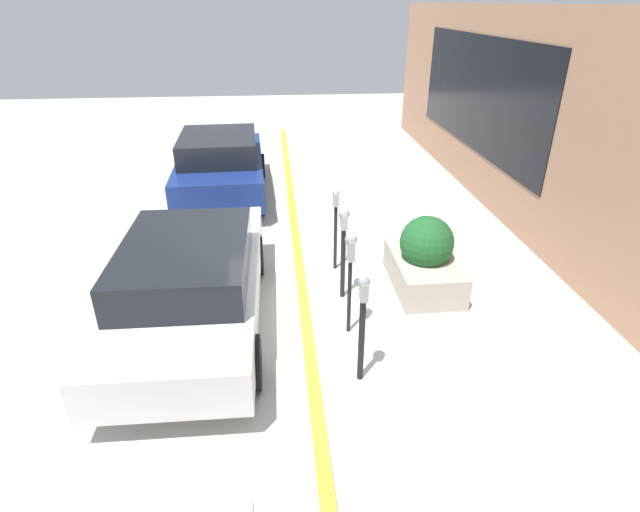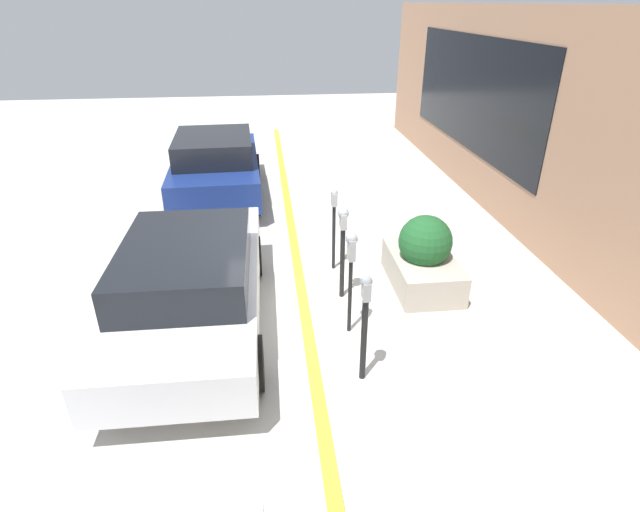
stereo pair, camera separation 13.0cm
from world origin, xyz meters
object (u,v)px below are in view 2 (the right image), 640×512
(parked_car_middle, at_px, (191,282))
(parked_car_rear, at_px, (216,165))
(parking_meter_nearest, at_px, (365,315))
(planter_box, at_px, (423,259))
(parking_meter_fourth, at_px, (334,216))
(parking_meter_second, at_px, (351,259))
(parking_meter_middle, at_px, (343,238))

(parked_car_middle, xyz_separation_m, parked_car_rear, (5.54, 0.03, 0.03))
(parking_meter_nearest, distance_m, planter_box, 2.64)
(parking_meter_fourth, relative_size, planter_box, 0.89)
(parking_meter_second, distance_m, parked_car_middle, 2.28)
(parking_meter_middle, distance_m, planter_box, 1.50)
(parking_meter_second, xyz_separation_m, parking_meter_fourth, (1.91, -0.04, -0.17))
(planter_box, relative_size, parked_car_rear, 0.37)
(parking_meter_nearest, relative_size, parking_meter_middle, 0.97)
(parking_meter_middle, xyz_separation_m, parked_car_rear, (4.94, 2.29, -0.25))
(parking_meter_fourth, distance_m, planter_box, 1.66)
(planter_box, height_order, parked_car_rear, parked_car_rear)
(parking_meter_second, bearing_deg, parking_meter_nearest, 179.94)
(parking_meter_nearest, xyz_separation_m, planter_box, (2.18, -1.43, -0.45))
(parking_meter_middle, bearing_deg, parking_meter_nearest, 178.84)
(parking_meter_second, xyz_separation_m, planter_box, (1.16, -1.43, -0.67))
(parking_meter_second, bearing_deg, parking_meter_middle, -2.33)
(parking_meter_middle, bearing_deg, parked_car_rear, 24.86)
(parking_meter_middle, distance_m, parked_car_middle, 2.35)
(parking_meter_second, relative_size, parking_meter_middle, 1.02)
(parking_meter_nearest, distance_m, parking_meter_fourth, 2.94)
(parking_meter_second, height_order, parking_meter_fourth, parking_meter_second)
(parking_meter_nearest, xyz_separation_m, parking_meter_fourth, (2.94, -0.04, 0.05))
(parking_meter_second, distance_m, planter_box, 1.96)
(parking_meter_middle, height_order, parked_car_rear, parked_car_rear)
(parking_meter_nearest, height_order, parking_meter_middle, parking_meter_middle)
(parking_meter_second, relative_size, parked_car_middle, 0.33)
(parking_meter_middle, height_order, planter_box, parking_meter_middle)
(parking_meter_middle, height_order, parking_meter_fourth, parking_meter_middle)
(parked_car_middle, distance_m, parked_car_rear, 5.54)
(parked_car_middle, bearing_deg, parking_meter_nearest, -121.42)
(parking_meter_fourth, xyz_separation_m, parked_car_rear, (3.98, 2.29, -0.21))
(planter_box, distance_m, parked_car_middle, 3.74)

